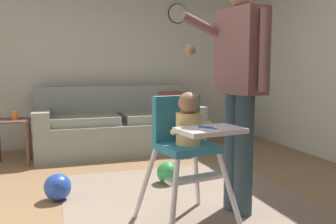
{
  "coord_description": "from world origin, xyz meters",
  "views": [
    {
      "loc": [
        -0.92,
        -2.47,
        1.12
      ],
      "look_at": [
        -0.11,
        0.08,
        0.79
      ],
      "focal_mm": 39.06,
      "sensor_mm": 36.0,
      "label": 1
    }
  ],
  "objects_px": {
    "high_chair": "(187,134)",
    "wall_clock": "(177,14)",
    "sippy_cup": "(15,115)",
    "adult_standing": "(240,85)",
    "toy_ball_second": "(58,187)",
    "side_table": "(12,132)",
    "couch": "(120,126)",
    "toy_ball": "(168,172)"
  },
  "relations": [
    {
      "from": "high_chair",
      "to": "toy_ball_second",
      "type": "height_order",
      "value": "high_chair"
    },
    {
      "from": "high_chair",
      "to": "toy_ball",
      "type": "xyz_separation_m",
      "value": [
        0.16,
        0.93,
        -0.55
      ]
    },
    {
      "from": "high_chair",
      "to": "wall_clock",
      "type": "bearing_deg",
      "value": 152.41
    },
    {
      "from": "toy_ball",
      "to": "toy_ball_second",
      "type": "height_order",
      "value": "toy_ball_second"
    },
    {
      "from": "toy_ball",
      "to": "side_table",
      "type": "relative_size",
      "value": 0.4
    },
    {
      "from": "adult_standing",
      "to": "toy_ball",
      "type": "distance_m",
      "value": 1.25
    },
    {
      "from": "adult_standing",
      "to": "sippy_cup",
      "type": "relative_size",
      "value": 17.25
    },
    {
      "from": "high_chair",
      "to": "sippy_cup",
      "type": "bearing_deg",
      "value": -158.37
    },
    {
      "from": "couch",
      "to": "wall_clock",
      "type": "xyz_separation_m",
      "value": [
        0.97,
        0.48,
        1.57
      ]
    },
    {
      "from": "adult_standing",
      "to": "toy_ball_second",
      "type": "distance_m",
      "value": 1.72
    },
    {
      "from": "side_table",
      "to": "sippy_cup",
      "type": "relative_size",
      "value": 5.2
    },
    {
      "from": "sippy_cup",
      "to": "wall_clock",
      "type": "relative_size",
      "value": 0.34
    },
    {
      "from": "couch",
      "to": "toy_ball",
      "type": "relative_size",
      "value": 10.22
    },
    {
      "from": "high_chair",
      "to": "sippy_cup",
      "type": "height_order",
      "value": "high_chair"
    },
    {
      "from": "wall_clock",
      "to": "toy_ball_second",
      "type": "bearing_deg",
      "value": -130.1
    },
    {
      "from": "adult_standing",
      "to": "side_table",
      "type": "height_order",
      "value": "adult_standing"
    },
    {
      "from": "couch",
      "to": "side_table",
      "type": "bearing_deg",
      "value": -76.14
    },
    {
      "from": "toy_ball",
      "to": "wall_clock",
      "type": "bearing_deg",
      "value": 68.53
    },
    {
      "from": "side_table",
      "to": "wall_clock",
      "type": "relative_size",
      "value": 1.79
    },
    {
      "from": "side_table",
      "to": "toy_ball_second",
      "type": "bearing_deg",
      "value": -70.82
    },
    {
      "from": "couch",
      "to": "high_chair",
      "type": "bearing_deg",
      "value": 0.88
    },
    {
      "from": "high_chair",
      "to": "wall_clock",
      "type": "distance_m",
      "value": 3.31
    },
    {
      "from": "adult_standing",
      "to": "wall_clock",
      "type": "distance_m",
      "value": 3.01
    },
    {
      "from": "toy_ball_second",
      "to": "adult_standing",
      "type": "bearing_deg",
      "value": -27.51
    },
    {
      "from": "side_table",
      "to": "adult_standing",
      "type": "bearing_deg",
      "value": -48.67
    },
    {
      "from": "sippy_cup",
      "to": "wall_clock",
      "type": "bearing_deg",
      "value": 19.64
    },
    {
      "from": "toy_ball",
      "to": "side_table",
      "type": "bearing_deg",
      "value": 141.34
    },
    {
      "from": "high_chair",
      "to": "side_table",
      "type": "distance_m",
      "value": 2.52
    },
    {
      "from": "high_chair",
      "to": "sippy_cup",
      "type": "distance_m",
      "value": 2.49
    },
    {
      "from": "couch",
      "to": "wall_clock",
      "type": "distance_m",
      "value": 1.91
    },
    {
      "from": "sippy_cup",
      "to": "wall_clock",
      "type": "height_order",
      "value": "wall_clock"
    },
    {
      "from": "toy_ball",
      "to": "wall_clock",
      "type": "relative_size",
      "value": 0.72
    },
    {
      "from": "adult_standing",
      "to": "sippy_cup",
      "type": "height_order",
      "value": "adult_standing"
    },
    {
      "from": "toy_ball_second",
      "to": "wall_clock",
      "type": "xyz_separation_m",
      "value": [
        1.8,
        2.14,
        1.79
      ]
    },
    {
      "from": "high_chair",
      "to": "side_table",
      "type": "xyz_separation_m",
      "value": [
        -1.33,
        2.12,
        -0.28
      ]
    },
    {
      "from": "side_table",
      "to": "wall_clock",
      "type": "xyz_separation_m",
      "value": [
        2.27,
        0.8,
        1.52
      ]
    },
    {
      "from": "toy_ball",
      "to": "high_chair",
      "type": "bearing_deg",
      "value": -99.46
    },
    {
      "from": "couch",
      "to": "toy_ball",
      "type": "bearing_deg",
      "value": 7.27
    },
    {
      "from": "couch",
      "to": "side_table",
      "type": "distance_m",
      "value": 1.33
    },
    {
      "from": "toy_ball_second",
      "to": "wall_clock",
      "type": "distance_m",
      "value": 3.32
    },
    {
      "from": "high_chair",
      "to": "sippy_cup",
      "type": "relative_size",
      "value": 9.54
    },
    {
      "from": "high_chair",
      "to": "toy_ball",
      "type": "height_order",
      "value": "high_chair"
    }
  ]
}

